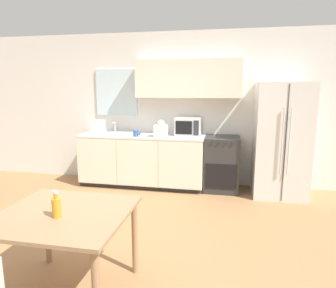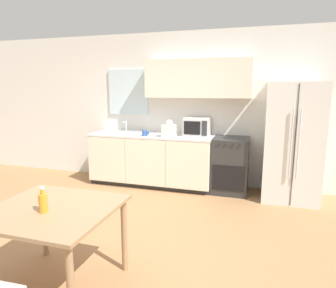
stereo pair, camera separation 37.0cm
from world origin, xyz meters
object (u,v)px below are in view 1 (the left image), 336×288
oven_range (222,164)px  drink_bottle (57,207)px  coffee_mug (136,133)px  refrigerator (281,140)px  dining_table (65,224)px  microwave (188,126)px

oven_range → drink_bottle: 3.32m
coffee_mug → refrigerator: bearing=3.6°
refrigerator → coffee_mug: bearing=-176.4°
dining_table → drink_bottle: size_ratio=4.86×
dining_table → drink_bottle: (-0.00, -0.09, 0.19)m
coffee_mug → drink_bottle: size_ratio=0.57×
oven_range → coffee_mug: bearing=-171.7°
coffee_mug → drink_bottle: 2.87m
microwave → dining_table: (-0.61, -3.07, -0.43)m
drink_bottle → coffee_mug: bearing=94.8°
dining_table → oven_range: bearing=68.0°
coffee_mug → dining_table: bearing=-85.0°
oven_range → refrigerator: (0.92, -0.06, 0.45)m
refrigerator → drink_bottle: bearing=-125.3°
microwave → refrigerator: bearing=-5.7°
microwave → coffee_mug: size_ratio=3.61×
oven_range → refrigerator: 1.03m
refrigerator → coffee_mug: (-2.37, -0.15, 0.06)m
oven_range → refrigerator: refrigerator is taller
oven_range → microwave: 0.86m
microwave → drink_bottle: size_ratio=2.04×
drink_bottle → oven_range: bearing=68.6°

